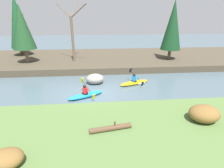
% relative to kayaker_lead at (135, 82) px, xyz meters
% --- Properties ---
extents(ground_plane, '(90.00, 90.00, 0.00)m').
position_rel_kayaker_lead_xyz_m(ground_plane, '(-3.59, -1.78, -0.20)').
color(ground_plane, '#4C606B').
extents(riverbank_near, '(44.00, 7.16, 0.72)m').
position_rel_kayaker_lead_xyz_m(riverbank_near, '(-3.59, -8.10, 0.16)').
color(riverbank_near, '#56753D').
rests_on(riverbank_near, ground).
extents(riverbank_far, '(44.00, 11.25, 0.68)m').
position_rel_kayaker_lead_xyz_m(riverbank_far, '(-3.59, 8.43, 0.14)').
color(riverbank_far, '#4C4233').
rests_on(riverbank_far, ground).
extents(conifer_tree_left, '(2.56, 2.56, 7.49)m').
position_rel_kayaker_lead_xyz_m(conifer_tree_left, '(-13.03, 10.27, 4.71)').
color(conifer_tree_left, brown).
rests_on(conifer_tree_left, riverbank_far).
extents(conifer_tree_mid_left, '(2.42, 2.42, 6.12)m').
position_rel_kayaker_lead_xyz_m(conifer_tree_mid_left, '(-11.05, 6.12, 4.27)').
color(conifer_tree_mid_left, brown).
rests_on(conifer_tree_mid_left, riverbank_far).
extents(conifer_tree_centre, '(2.31, 2.31, 6.61)m').
position_rel_kayaker_lead_xyz_m(conifer_tree_centre, '(5.46, 6.26, 4.35)').
color(conifer_tree_centre, brown).
rests_on(conifer_tree_centre, riverbank_far).
extents(bare_tree_upstream, '(2.91, 2.87, 5.21)m').
position_rel_kayaker_lead_xyz_m(bare_tree_upstream, '(-13.36, 10.61, 2.94)').
color(bare_tree_upstream, brown).
rests_on(bare_tree_upstream, riverbank_far).
extents(bare_tree_mid_upstream, '(3.56, 3.52, 6.46)m').
position_rel_kayaker_lead_xyz_m(bare_tree_mid_upstream, '(-5.85, 6.31, 3.53)').
color(bare_tree_mid_upstream, brown).
rests_on(bare_tree_mid_upstream, riverbank_far).
extents(shrub_clump_third, '(1.15, 0.96, 0.62)m').
position_rel_kayaker_lead_xyz_m(shrub_clump_third, '(-6.47, -9.02, 0.83)').
color(shrub_clump_third, brown).
rests_on(shrub_clump_third, riverbank_near).
extents(shrub_clump_far_end, '(1.49, 1.24, 0.81)m').
position_rel_kayaker_lead_xyz_m(shrub_clump_far_end, '(1.87, -6.95, 0.92)').
color(shrub_clump_far_end, brown).
rests_on(shrub_clump_far_end, riverbank_near).
extents(kayaker_lead, '(2.74, 2.00, 1.20)m').
position_rel_kayaker_lead_xyz_m(kayaker_lead, '(0.00, 0.00, 0.00)').
color(kayaker_lead, yellow).
rests_on(kayaker_lead, ground).
extents(kayaker_middle, '(2.68, 1.93, 1.20)m').
position_rel_kayaker_lead_xyz_m(kayaker_middle, '(-4.15, -2.23, 0.02)').
color(kayaker_middle, '#1993D6').
rests_on(kayaker_middle, ground).
extents(boulder_midstream, '(1.57, 1.23, 0.89)m').
position_rel_kayaker_lead_xyz_m(boulder_midstream, '(-3.49, 0.50, 0.24)').
color(boulder_midstream, gray).
rests_on(boulder_midstream, ground).
extents(driftwood_log, '(1.95, 0.56, 0.44)m').
position_rel_kayaker_lead_xyz_m(driftwood_log, '(-2.76, -7.34, 0.64)').
color(driftwood_log, brown).
rests_on(driftwood_log, riverbank_near).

